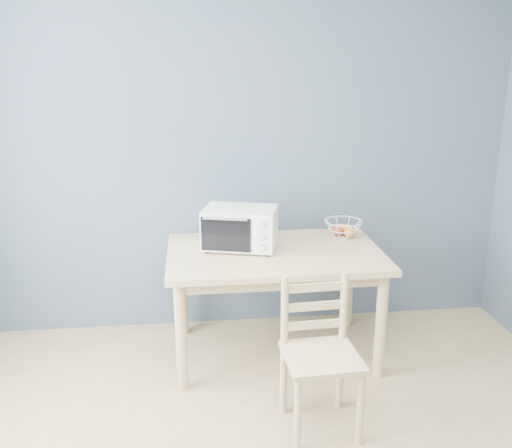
{
  "coord_description": "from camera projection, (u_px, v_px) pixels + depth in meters",
  "views": [
    {
      "loc": [
        -0.32,
        -1.79,
        1.98
      ],
      "look_at": [
        0.08,
        1.73,
        0.93
      ],
      "focal_mm": 40.0,
      "sensor_mm": 36.0,
      "label": 1
    }
  ],
  "objects": [
    {
      "name": "dining_table",
      "position": [
        275.0,
        265.0,
        3.76
      ],
      "size": [
        1.4,
        0.9,
        0.75
      ],
      "color": "tan",
      "rests_on": "ground"
    },
    {
      "name": "room",
      "position": [
        290.0,
        264.0,
        1.93
      ],
      "size": [
        4.01,
        4.51,
        2.61
      ],
      "color": "tan",
      "rests_on": "ground"
    },
    {
      "name": "toaster_oven",
      "position": [
        237.0,
        227.0,
        3.74
      ],
      "size": [
        0.54,
        0.43,
        0.28
      ],
      "rotation": [
        0.0,
        0.0,
        -0.27
      ],
      "color": "white",
      "rests_on": "dining_table"
    },
    {
      "name": "dining_chair",
      "position": [
        319.0,
        357.0,
        3.08
      ],
      "size": [
        0.41,
        0.41,
        0.84
      ],
      "rotation": [
        0.0,
        0.0,
        0.06
      ],
      "color": "tan",
      "rests_on": "ground"
    },
    {
      "name": "fruit_basket",
      "position": [
        343.0,
        229.0,
        4.0
      ],
      "size": [
        0.31,
        0.31,
        0.12
      ],
      "rotation": [
        0.0,
        0.0,
        0.17
      ],
      "color": "silver",
      "rests_on": "dining_table"
    }
  ]
}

